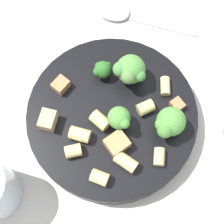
# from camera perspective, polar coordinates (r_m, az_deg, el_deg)

# --- Properties ---
(ground_plane) EXTENTS (2.00, 2.00, 0.00)m
(ground_plane) POSITION_cam_1_polar(r_m,az_deg,el_deg) (0.53, 0.00, -1.40)
(ground_plane) COLOR beige
(pasta_bowl) EXTENTS (0.23, 0.23, 0.03)m
(pasta_bowl) POSITION_cam_1_polar(r_m,az_deg,el_deg) (0.52, 0.00, -0.80)
(pasta_bowl) COLOR black
(pasta_bowl) RESTS_ON ground_plane
(broccoli_floret_0) EXTENTS (0.03, 0.03, 0.04)m
(broccoli_floret_0) POSITION_cam_1_polar(r_m,az_deg,el_deg) (0.48, 1.04, -0.98)
(broccoli_floret_0) COLOR #84AD60
(broccoli_floret_0) RESTS_ON pasta_bowl
(broccoli_floret_1) EXTENTS (0.04, 0.04, 0.05)m
(broccoli_floret_1) POSITION_cam_1_polar(r_m,az_deg,el_deg) (0.50, 2.75, 6.35)
(broccoli_floret_1) COLOR #93B766
(broccoli_floret_1) RESTS_ON pasta_bowl
(broccoli_floret_2) EXTENTS (0.04, 0.04, 0.04)m
(broccoli_floret_2) POSITION_cam_1_polar(r_m,az_deg,el_deg) (0.48, 8.70, -1.71)
(broccoli_floret_2) COLOR #84AD60
(broccoli_floret_2) RESTS_ON pasta_bowl
(broccoli_floret_3) EXTENTS (0.03, 0.02, 0.03)m
(broccoli_floret_3) POSITION_cam_1_polar(r_m,az_deg,el_deg) (0.51, -1.49, 6.46)
(broccoli_floret_3) COLOR #9EC175
(broccoli_floret_3) RESTS_ON pasta_bowl
(rigatoni_0) EXTENTS (0.03, 0.03, 0.02)m
(rigatoni_0) POSITION_cam_1_polar(r_m,az_deg,el_deg) (0.48, -1.93, -9.94)
(rigatoni_0) COLOR #E0C67F
(rigatoni_0) RESTS_ON pasta_bowl
(rigatoni_1) EXTENTS (0.03, 0.02, 0.02)m
(rigatoni_1) POSITION_cam_1_polar(r_m,az_deg,el_deg) (0.48, -5.93, -5.91)
(rigatoni_1) COLOR #E0C67F
(rigatoni_1) RESTS_ON pasta_bowl
(rigatoni_2) EXTENTS (0.03, 0.03, 0.02)m
(rigatoni_2) POSITION_cam_1_polar(r_m,az_deg,el_deg) (0.48, 2.12, -7.58)
(rigatoni_2) COLOR #E0C67F
(rigatoni_2) RESTS_ON pasta_bowl
(rigatoni_3) EXTENTS (0.03, 0.03, 0.01)m
(rigatoni_3) POSITION_cam_1_polar(r_m,az_deg,el_deg) (0.49, 7.21, -6.80)
(rigatoni_3) COLOR #E0C67F
(rigatoni_3) RESTS_ON pasta_bowl
(rigatoni_4) EXTENTS (0.03, 0.03, 0.02)m
(rigatoni_4) POSITION_cam_1_polar(r_m,az_deg,el_deg) (0.49, -5.00, -3.34)
(rigatoni_4) COLOR #E0C67F
(rigatoni_4) RESTS_ON pasta_bowl
(rigatoni_5) EXTENTS (0.02, 0.03, 0.02)m
(rigatoni_5) POSITION_cam_1_polar(r_m,az_deg,el_deg) (0.49, -1.71, -1.45)
(rigatoni_5) COLOR #E0C67F
(rigatoni_5) RESTS_ON pasta_bowl
(rigatoni_6) EXTENTS (0.03, 0.03, 0.01)m
(rigatoni_6) POSITION_cam_1_polar(r_m,az_deg,el_deg) (0.52, 8.12, 3.92)
(rigatoni_6) COLOR #E0C67F
(rigatoni_6) RESTS_ON pasta_bowl
(rigatoni_7) EXTENTS (0.02, 0.02, 0.02)m
(rigatoni_7) POSITION_cam_1_polar(r_m,az_deg,el_deg) (0.50, 5.13, 0.68)
(rigatoni_7) COLOR #E0C67F
(rigatoni_7) RESTS_ON pasta_bowl
(chicken_chunk_0) EXTENTS (0.03, 0.03, 0.02)m
(chicken_chunk_0) POSITION_cam_1_polar(r_m,az_deg,el_deg) (0.48, 0.76, -4.81)
(chicken_chunk_0) COLOR tan
(chicken_chunk_0) RESTS_ON pasta_bowl
(chicken_chunk_1) EXTENTS (0.03, 0.02, 0.01)m
(chicken_chunk_1) POSITION_cam_1_polar(r_m,az_deg,el_deg) (0.52, -7.81, 4.10)
(chicken_chunk_1) COLOR #A87A4C
(chicken_chunk_1) RESTS_ON pasta_bowl
(chicken_chunk_2) EXTENTS (0.03, 0.03, 0.02)m
(chicken_chunk_2) POSITION_cam_1_polar(r_m,az_deg,el_deg) (0.50, -9.74, -1.24)
(chicken_chunk_2) COLOR tan
(chicken_chunk_2) RESTS_ON pasta_bowl
(chicken_chunk_3) EXTENTS (0.01, 0.02, 0.01)m
(chicken_chunk_3) POSITION_cam_1_polar(r_m,az_deg,el_deg) (0.51, 9.89, 1.07)
(chicken_chunk_3) COLOR #A87A4C
(chicken_chunk_3) RESTS_ON pasta_bowl
(spoon) EXTENTS (0.12, 0.14, 0.01)m
(spoon) POSITION_cam_1_polar(r_m,az_deg,el_deg) (0.61, 2.25, 14.59)
(spoon) COLOR #B2B2B7
(spoon) RESTS_ON ground_plane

